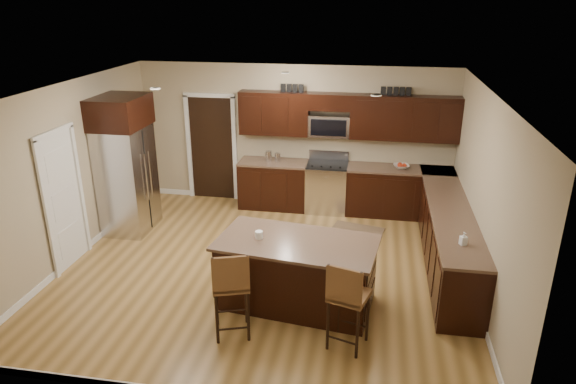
% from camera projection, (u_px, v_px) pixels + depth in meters
% --- Properties ---
extents(floor, '(6.00, 6.00, 0.00)m').
position_uv_depth(floor, '(265.00, 269.00, 7.77)').
color(floor, olive).
rests_on(floor, ground).
extents(ceiling, '(6.00, 6.00, 0.00)m').
position_uv_depth(ceiling, '(262.00, 90.00, 6.80)').
color(ceiling, silver).
rests_on(ceiling, wall_back).
extents(wall_back, '(6.00, 0.00, 6.00)m').
position_uv_depth(wall_back, '(294.00, 136.00, 9.81)').
color(wall_back, tan).
rests_on(wall_back, floor).
extents(wall_left, '(0.00, 5.50, 5.50)m').
position_uv_depth(wall_left, '(70.00, 174.00, 7.76)').
color(wall_left, tan).
rests_on(wall_left, floor).
extents(wall_right, '(0.00, 5.50, 5.50)m').
position_uv_depth(wall_right, '(484.00, 199.00, 6.81)').
color(wall_right, tan).
rests_on(wall_right, floor).
extents(base_cabinets, '(4.02, 3.96, 0.92)m').
position_uv_depth(base_cabinets, '(393.00, 212.00, 8.63)').
color(base_cabinets, black).
rests_on(base_cabinets, floor).
extents(upper_cabinets, '(4.00, 0.33, 0.80)m').
position_uv_depth(upper_cabinets, '(349.00, 115.00, 9.32)').
color(upper_cabinets, black).
rests_on(upper_cabinets, wall_back).
extents(range, '(0.76, 0.64, 1.11)m').
position_uv_depth(range, '(327.00, 187.00, 9.75)').
color(range, silver).
rests_on(range, floor).
extents(microwave, '(0.76, 0.31, 0.40)m').
position_uv_depth(microwave, '(329.00, 126.00, 9.47)').
color(microwave, silver).
rests_on(microwave, upper_cabinets).
extents(doorway, '(0.85, 0.03, 2.06)m').
position_uv_depth(doorway, '(212.00, 148.00, 10.17)').
color(doorway, black).
rests_on(doorway, floor).
extents(pantry_door, '(0.03, 0.80, 2.04)m').
position_uv_depth(pantry_door, '(63.00, 201.00, 7.60)').
color(pantry_door, white).
rests_on(pantry_door, floor).
extents(letter_decor, '(2.20, 0.03, 0.15)m').
position_uv_depth(letter_decor, '(343.00, 90.00, 9.18)').
color(letter_decor, black).
rests_on(letter_decor, upper_cabinets).
extents(island, '(2.17, 1.34, 0.92)m').
position_uv_depth(island, '(297.00, 274.00, 6.77)').
color(island, black).
rests_on(island, floor).
extents(stool_left, '(0.54, 0.54, 1.15)m').
position_uv_depth(stool_left, '(231.00, 285.00, 6.00)').
color(stool_left, brown).
rests_on(stool_left, floor).
extents(stool_right, '(0.52, 0.52, 1.12)m').
position_uv_depth(stool_right, '(347.00, 297.00, 5.79)').
color(stool_right, brown).
rests_on(stool_right, floor).
extents(refrigerator, '(0.79, 0.98, 2.35)m').
position_uv_depth(refrigerator, '(126.00, 164.00, 8.69)').
color(refrigerator, silver).
rests_on(refrigerator, floor).
extents(floor_mat, '(1.00, 0.78, 0.01)m').
position_uv_depth(floor_mat, '(357.00, 231.00, 9.00)').
color(floor_mat, brown).
rests_on(floor_mat, floor).
extents(fruit_bowl, '(0.34, 0.34, 0.07)m').
position_uv_depth(fruit_bowl, '(401.00, 166.00, 9.36)').
color(fruit_bowl, silver).
rests_on(fruit_bowl, base_cabinets).
extents(soap_bottle, '(0.10, 0.10, 0.17)m').
position_uv_depth(soap_bottle, '(464.00, 239.00, 6.47)').
color(soap_bottle, '#B2B2B2').
rests_on(soap_bottle, base_cabinets).
extents(canister_tall, '(0.12, 0.12, 0.20)m').
position_uv_depth(canister_tall, '(269.00, 156.00, 9.73)').
color(canister_tall, silver).
rests_on(canister_tall, base_cabinets).
extents(canister_short, '(0.11, 0.11, 0.17)m').
position_uv_depth(canister_short, '(278.00, 157.00, 9.70)').
color(canister_short, silver).
rests_on(canister_short, base_cabinets).
extents(island_jar, '(0.10, 0.10, 0.10)m').
position_uv_depth(island_jar, '(259.00, 235.00, 6.66)').
color(island_jar, white).
rests_on(island_jar, island).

